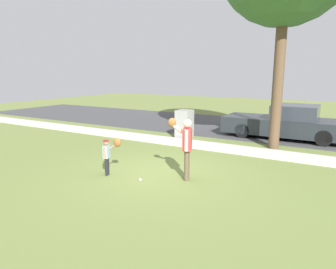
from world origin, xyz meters
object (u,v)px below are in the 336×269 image
(baseball, at_px, (140,180))
(person_child, at_px, (109,151))
(utility_cabinet, at_px, (184,124))
(parked_pickup_dark, at_px, (287,123))
(person_adult, at_px, (186,143))

(baseball, bearing_deg, person_child, -179.46)
(baseball, bearing_deg, utility_cabinet, 105.40)
(baseball, xyz_separation_m, utility_cabinet, (-1.52, 5.53, 0.58))
(person_child, relative_size, parked_pickup_dark, 0.20)
(person_child, bearing_deg, parked_pickup_dark, 44.83)
(utility_cabinet, relative_size, parked_pickup_dark, 0.24)
(person_adult, bearing_deg, baseball, 16.20)
(parked_pickup_dark, bearing_deg, person_adult, 78.20)
(person_adult, distance_m, parked_pickup_dark, 7.07)
(person_child, relative_size, baseball, 14.24)
(person_adult, height_order, utility_cabinet, person_adult)
(utility_cabinet, bearing_deg, person_child, -84.92)
(person_child, height_order, baseball, person_child)
(person_child, xyz_separation_m, baseball, (1.03, 0.01, -0.65))
(person_adult, xyz_separation_m, utility_cabinet, (-2.49, 4.79, -0.40))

